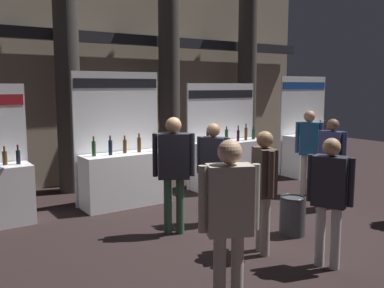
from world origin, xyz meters
name	(u,v)px	position (x,y,z in m)	size (l,w,h in m)	color
ground_plane	(227,229)	(0.00, 0.00, 0.00)	(24.00, 24.00, 0.00)	black
hall_colonnade	(112,56)	(0.00, 4.37, 2.97)	(11.76, 1.10, 6.09)	tan
exhibitor_booth_1	(125,173)	(-0.73, 2.20, 0.62)	(1.76, 0.66, 2.53)	white
exhibitor_booth_2	(229,160)	(1.81, 2.19, 0.62)	(1.86, 0.66, 2.32)	white
exhibitor_booth_3	(310,150)	(4.47, 2.17, 0.63)	(1.63, 0.66, 2.51)	white
trash_bin	(292,216)	(0.66, -0.77, 0.30)	(0.39, 0.39, 0.60)	#38383D
visitor_0	(330,191)	(0.13, -1.84, 0.98)	(0.38, 0.53, 1.64)	silver
visitor_1	(309,145)	(2.73, 0.74, 1.06)	(0.44, 0.45, 1.77)	#ADA393
visitor_2	(229,212)	(-1.64, -2.07, 1.07)	(0.55, 0.40, 1.77)	#ADA393
visitor_4	(332,156)	(2.34, -0.15, 0.99)	(0.30, 0.52, 1.67)	silver
visitor_5	(213,165)	(-0.02, 0.34, 0.99)	(0.40, 0.46, 1.67)	#ADA393
visitor_6	(174,163)	(-0.81, 0.29, 1.10)	(0.56, 0.45, 1.80)	#33563D
visitor_7	(264,181)	(-0.22, -1.05, 1.00)	(0.36, 0.55, 1.68)	#ADA393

